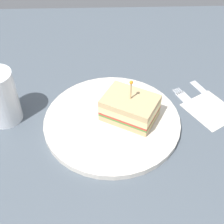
# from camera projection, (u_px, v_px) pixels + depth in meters

# --- Properties ---
(ground_plane) EXTENTS (1.03, 1.03, 0.02)m
(ground_plane) POSITION_uv_depth(u_px,v_px,m) (112.00, 127.00, 0.65)
(ground_plane) COLOR #4C5660
(plate) EXTENTS (0.27, 0.27, 0.01)m
(plate) POSITION_uv_depth(u_px,v_px,m) (112.00, 121.00, 0.63)
(plate) COLOR silver
(plate) RESTS_ON ground_plane
(sandwich_half_center) EXTENTS (0.11, 0.12, 0.09)m
(sandwich_half_center) POSITION_uv_depth(u_px,v_px,m) (130.00, 108.00, 0.62)
(sandwich_half_center) COLOR tan
(sandwich_half_center) RESTS_ON plate
(drink_glass) EXTENTS (0.07, 0.07, 0.11)m
(drink_glass) POSITION_uv_depth(u_px,v_px,m) (1.00, 99.00, 0.61)
(drink_glass) COLOR silver
(drink_glass) RESTS_ON ground_plane
(napkin) EXTENTS (0.13, 0.12, 0.00)m
(napkin) POSITION_uv_depth(u_px,v_px,m) (210.00, 110.00, 0.67)
(napkin) COLOR beige
(napkin) RESTS_ON ground_plane
(fork) EXTENTS (0.12, 0.06, 0.00)m
(fork) POSITION_uv_depth(u_px,v_px,m) (189.00, 102.00, 0.68)
(fork) COLOR silver
(fork) RESTS_ON ground_plane
(knife) EXTENTS (0.13, 0.07, 0.00)m
(knife) POSITION_uv_depth(u_px,v_px,m) (209.00, 96.00, 0.70)
(knife) COLOR silver
(knife) RESTS_ON ground_plane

